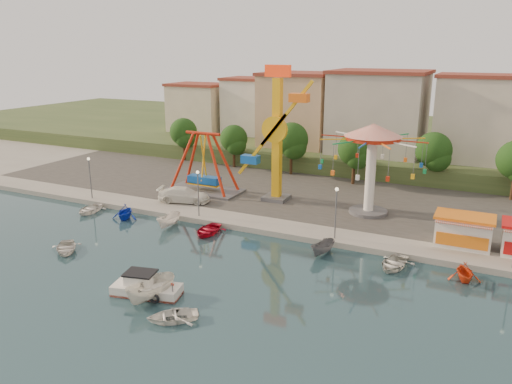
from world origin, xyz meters
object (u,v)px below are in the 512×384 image
Objects in this scene: skiff at (151,290)px; van at (184,195)px; wave_swinger at (372,149)px; cabin_motorboat at (145,288)px; rowboat_a at (66,248)px; pirate_ship_ride at (204,164)px; kamikaze_tower at (279,138)px.

van is at bearing 130.10° from skiff.
cabin_motorboat is (-11.44, -26.29, -7.68)m from wave_swinger.
wave_swinger is 23.28m from van.
rowboat_a is (-23.78, -22.70, -7.79)m from wave_swinger.
van is at bearing -165.43° from wave_swinger.
pirate_ship_ride reaches higher than skiff.
wave_swinger is 2.49× the size of skiff.
cabin_motorboat is 1.37m from skiff.
wave_swinger is 29.68m from cabin_motorboat.
cabin_motorboat is at bearing -58.55° from rowboat_a.
van is (-10.15, 20.68, 1.01)m from cabin_motorboat.
pirate_ship_ride is at bearing 98.86° from cabin_motorboat.
cabin_motorboat is 0.91× the size of van.
wave_swinger is at bearing 53.45° from cabin_motorboat.
wave_swinger is 2.99× the size of rowboat_a.
cabin_motorboat is at bearing -90.19° from kamikaze_tower.
van is (2.20, 17.09, 1.12)m from rowboat_a.
rowboat_a is 14.14m from skiff.
van is (0.23, -5.15, -2.87)m from pirate_ship_ride.
skiff reaches higher than rowboat_a.
van reaches higher than cabin_motorboat.
cabin_motorboat is 1.49× the size of rowboat_a.
pirate_ship_ride is at bearing -13.68° from van.
wave_swinger is at bearing 1.31° from rowboat_a.
wave_swinger is 2.00× the size of cabin_motorboat.
pirate_ship_ride reaches higher than cabin_motorboat.
kamikaze_tower reaches higher than skiff.
cabin_motorboat is at bearing -68.11° from pirate_ship_ride.
skiff is at bearing -168.44° from van.
kamikaze_tower is 2.60× the size of van.
wave_swinger reaches higher than van.
pirate_ship_ride is 5.90m from van.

